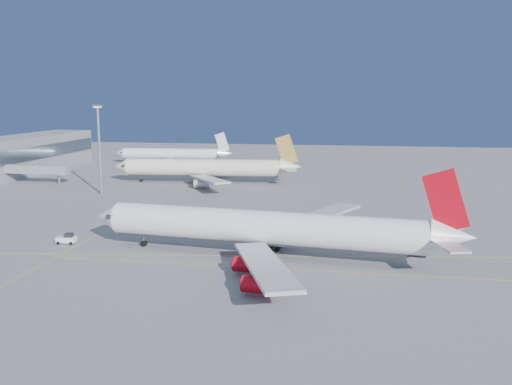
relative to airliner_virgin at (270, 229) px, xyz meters
name	(u,v)px	position (x,y,z in m)	size (l,w,h in m)	color
ground	(269,248)	(-1.19, 6.55, -5.63)	(500.00, 500.00, 0.00)	slate
terminal	(5,158)	(-116.12, 91.55, 1.88)	(18.40, 110.00, 15.00)	gray
jet_bridge	(40,169)	(-94.29, 78.55, -0.46)	(23.60, 3.60, 6.90)	gray
taxiway_lines	(208,237)	(-15.90, 12.89, -5.62)	(118.86, 140.00, 0.02)	gold
airliner_virgin	(270,229)	(0.00, 0.00, 0.00)	(75.65, 67.50, 18.67)	white
airliner_etihad	(207,168)	(-36.30, 90.91, -0.21)	(68.22, 62.83, 17.80)	beige
airliner_third	(173,154)	(-66.47, 145.17, -1.16)	(55.02, 50.70, 14.76)	white
pushback_tug	(67,239)	(-44.08, 2.68, -4.59)	(4.13, 2.72, 2.23)	white
light_mast	(99,142)	(-63.82, 62.43, 11.02)	(2.44, 2.44, 28.20)	gray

